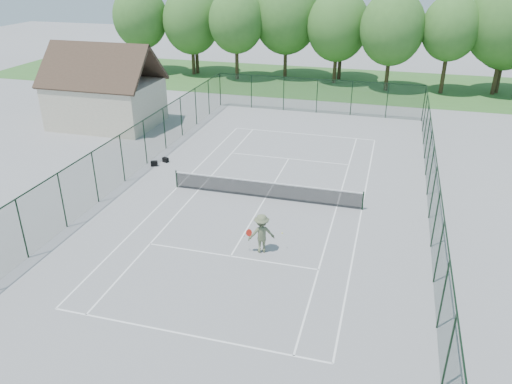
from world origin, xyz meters
TOP-DOWN VIEW (x-y plane):
  - ground at (0.00, 0.00)m, footprint 140.00×140.00m
  - grass_far at (0.00, 30.00)m, footprint 80.00×16.00m
  - court_lines at (0.00, 0.00)m, footprint 11.05×23.85m
  - tennis_net at (0.00, 0.00)m, footprint 11.08×0.08m
  - fence_enclosure at (0.00, 0.00)m, footprint 18.05×36.05m
  - utility_building at (-16.00, 10.00)m, footprint 8.60×6.27m
  - tree_line_far at (0.00, 30.00)m, footprint 39.40×6.40m
  - sports_bag_a at (-8.33, 2.72)m, footprint 0.50×0.41m
  - sports_bag_b at (-7.91, 3.57)m, footprint 0.47×0.37m
  - tennis_player at (1.27, -5.60)m, footprint 1.80×1.17m

SIDE VIEW (x-z plane):
  - ground at x=0.00m, z-range 0.00..0.00m
  - court_lines at x=0.00m, z-range 0.00..0.01m
  - grass_far at x=0.00m, z-range 0.00..0.01m
  - sports_bag_b at x=-7.91m, z-range 0.00..0.32m
  - sports_bag_a at x=-8.33m, z-range 0.00..0.35m
  - tennis_net at x=0.00m, z-range 0.03..1.13m
  - tennis_player at x=1.27m, z-range 0.00..1.94m
  - fence_enclosure at x=0.00m, z-range 0.05..3.07m
  - utility_building at x=-16.00m, z-range -0.20..6.44m
  - tree_line_far at x=0.00m, z-range 1.14..10.84m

